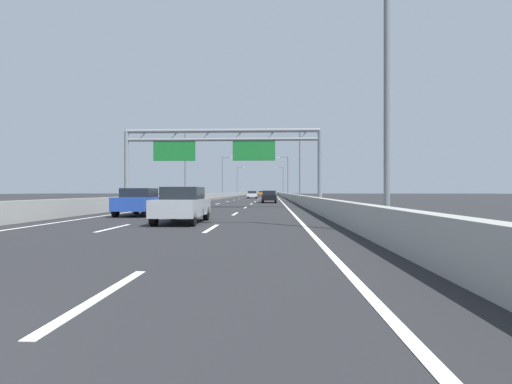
# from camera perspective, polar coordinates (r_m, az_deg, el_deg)

# --- Properties ---
(ground_plane) EXTENTS (260.00, 260.00, 0.00)m
(ground_plane) POSITION_cam_1_polar(r_m,az_deg,el_deg) (101.44, 0.13, -0.65)
(ground_plane) COLOR #262628
(lane_dash_left_1) EXTENTS (0.16, 3.00, 0.01)m
(lane_dash_left_1) POSITION_cam_1_polar(r_m,az_deg,el_deg) (15.08, -20.32, -5.02)
(lane_dash_left_1) COLOR white
(lane_dash_left_1) RESTS_ON ground_plane
(lane_dash_left_2) EXTENTS (0.16, 3.00, 0.01)m
(lane_dash_left_2) POSITION_cam_1_polar(r_m,az_deg,el_deg) (23.62, -11.84, -3.16)
(lane_dash_left_2) COLOR white
(lane_dash_left_2) RESTS_ON ground_plane
(lane_dash_left_3) EXTENTS (0.16, 3.00, 0.01)m
(lane_dash_left_3) POSITION_cam_1_polar(r_m,az_deg,el_deg) (32.40, -7.92, -2.27)
(lane_dash_left_3) COLOR white
(lane_dash_left_3) RESTS_ON ground_plane
(lane_dash_left_4) EXTENTS (0.16, 3.00, 0.01)m
(lane_dash_left_4) POSITION_cam_1_polar(r_m,az_deg,el_deg) (41.28, -5.69, -1.76)
(lane_dash_left_4) COLOR white
(lane_dash_left_4) RESTS_ON ground_plane
(lane_dash_left_5) EXTENTS (0.16, 3.00, 0.01)m
(lane_dash_left_5) POSITION_cam_1_polar(r_m,az_deg,el_deg) (50.21, -4.24, -1.42)
(lane_dash_left_5) COLOR white
(lane_dash_left_5) RESTS_ON ground_plane
(lane_dash_left_6) EXTENTS (0.16, 3.00, 0.01)m
(lane_dash_left_6) POSITION_cam_1_polar(r_m,az_deg,el_deg) (59.15, -3.24, -1.19)
(lane_dash_left_6) COLOR white
(lane_dash_left_6) RESTS_ON ground_plane
(lane_dash_left_7) EXTENTS (0.16, 3.00, 0.01)m
(lane_dash_left_7) POSITION_cam_1_polar(r_m,az_deg,el_deg) (68.11, -2.49, -1.02)
(lane_dash_left_7) COLOR white
(lane_dash_left_7) RESTS_ON ground_plane
(lane_dash_left_8) EXTENTS (0.16, 3.00, 0.01)m
(lane_dash_left_8) POSITION_cam_1_polar(r_m,az_deg,el_deg) (77.08, -1.92, -0.89)
(lane_dash_left_8) COLOR white
(lane_dash_left_8) RESTS_ON ground_plane
(lane_dash_left_9) EXTENTS (0.16, 3.00, 0.01)m
(lane_dash_left_9) POSITION_cam_1_polar(r_m,az_deg,el_deg) (86.06, -1.47, -0.78)
(lane_dash_left_9) COLOR white
(lane_dash_left_9) RESTS_ON ground_plane
(lane_dash_left_10) EXTENTS (0.16, 3.00, 0.01)m
(lane_dash_left_10) POSITION_cam_1_polar(r_m,az_deg,el_deg) (95.04, -1.11, -0.70)
(lane_dash_left_10) COLOR white
(lane_dash_left_10) RESTS_ON ground_plane
(lane_dash_left_11) EXTENTS (0.16, 3.00, 0.01)m
(lane_dash_left_11) POSITION_cam_1_polar(r_m,az_deg,el_deg) (104.02, -0.80, -0.63)
(lane_dash_left_11) COLOR white
(lane_dash_left_11) RESTS_ON ground_plane
(lane_dash_left_12) EXTENTS (0.16, 3.00, 0.01)m
(lane_dash_left_12) POSITION_cam_1_polar(r_m,az_deg,el_deg) (113.01, -0.55, -0.57)
(lane_dash_left_12) COLOR white
(lane_dash_left_12) RESTS_ON ground_plane
(lane_dash_left_13) EXTENTS (0.16, 3.00, 0.01)m
(lane_dash_left_13) POSITION_cam_1_polar(r_m,az_deg,el_deg) (122.00, -0.33, -0.52)
(lane_dash_left_13) COLOR white
(lane_dash_left_13) RESTS_ON ground_plane
(lane_dash_left_14) EXTENTS (0.16, 3.00, 0.01)m
(lane_dash_left_14) POSITION_cam_1_polar(r_m,az_deg,el_deg) (130.99, -0.15, -0.48)
(lane_dash_left_14) COLOR white
(lane_dash_left_14) RESTS_ON ground_plane
(lane_dash_left_15) EXTENTS (0.16, 3.00, 0.01)m
(lane_dash_left_15) POSITION_cam_1_polar(r_m,az_deg,el_deg) (139.98, 0.02, -0.44)
(lane_dash_left_15) COLOR white
(lane_dash_left_15) RESTS_ON ground_plane
(lane_dash_left_16) EXTENTS (0.16, 3.00, 0.01)m
(lane_dash_left_16) POSITION_cam_1_polar(r_m,az_deg,el_deg) (148.97, 0.16, -0.40)
(lane_dash_left_16) COLOR white
(lane_dash_left_16) RESTS_ON ground_plane
(lane_dash_left_17) EXTENTS (0.16, 3.00, 0.01)m
(lane_dash_left_17) POSITION_cam_1_polar(r_m,az_deg,el_deg) (157.97, 0.29, -0.37)
(lane_dash_left_17) COLOR white
(lane_dash_left_17) RESTS_ON ground_plane
(lane_dash_right_0) EXTENTS (0.16, 3.00, 0.01)m
(lane_dash_right_0) POSITION_cam_1_polar(r_m,az_deg,el_deg) (5.50, -21.96, -14.08)
(lane_dash_right_0) COLOR white
(lane_dash_right_0) RESTS_ON ground_plane
(lane_dash_right_1) EXTENTS (0.16, 3.00, 0.01)m
(lane_dash_right_1) POSITION_cam_1_polar(r_m,az_deg,el_deg) (14.09, -6.62, -5.37)
(lane_dash_right_1) COLOR white
(lane_dash_right_1) RESTS_ON ground_plane
(lane_dash_right_2) EXTENTS (0.16, 3.00, 0.01)m
(lane_dash_right_2) POSITION_cam_1_polar(r_m,az_deg,el_deg) (23.00, -3.10, -3.24)
(lane_dash_right_2) COLOR white
(lane_dash_right_2) RESTS_ON ground_plane
(lane_dash_right_3) EXTENTS (0.16, 3.00, 0.01)m
(lane_dash_right_3) POSITION_cam_1_polar(r_m,az_deg,el_deg) (31.96, -1.56, -2.30)
(lane_dash_right_3) COLOR white
(lane_dash_right_3) RESTS_ON ground_plane
(lane_dash_right_4) EXTENTS (0.16, 3.00, 0.01)m
(lane_dash_right_4) POSITION_cam_1_polar(r_m,az_deg,el_deg) (40.93, -0.69, -1.77)
(lane_dash_right_4) COLOR white
(lane_dash_right_4) RESTS_ON ground_plane
(lane_dash_right_5) EXTENTS (0.16, 3.00, 0.01)m
(lane_dash_right_5) POSITION_cam_1_polar(r_m,az_deg,el_deg) (49.92, -0.13, -1.43)
(lane_dash_right_5) COLOR white
(lane_dash_right_5) RESTS_ON ground_plane
(lane_dash_right_6) EXTENTS (0.16, 3.00, 0.01)m
(lane_dash_right_6) POSITION_cam_1_polar(r_m,az_deg,el_deg) (58.91, 0.25, -1.20)
(lane_dash_right_6) COLOR white
(lane_dash_right_6) RESTS_ON ground_plane
(lane_dash_right_7) EXTENTS (0.16, 3.00, 0.01)m
(lane_dash_right_7) POSITION_cam_1_polar(r_m,az_deg,el_deg) (67.90, 0.54, -1.02)
(lane_dash_right_7) COLOR white
(lane_dash_right_7) RESTS_ON ground_plane
(lane_dash_right_8) EXTENTS (0.16, 3.00, 0.01)m
(lane_dash_right_8) POSITION_cam_1_polar(r_m,az_deg,el_deg) (76.90, 0.75, -0.89)
(lane_dash_right_8) COLOR white
(lane_dash_right_8) RESTS_ON ground_plane
(lane_dash_right_9) EXTENTS (0.16, 3.00, 0.01)m
(lane_dash_right_9) POSITION_cam_1_polar(r_m,az_deg,el_deg) (85.89, 0.92, -0.78)
(lane_dash_right_9) COLOR white
(lane_dash_right_9) RESTS_ON ground_plane
(lane_dash_right_10) EXTENTS (0.16, 3.00, 0.01)m
(lane_dash_right_10) POSITION_cam_1_polar(r_m,az_deg,el_deg) (94.89, 1.06, -0.70)
(lane_dash_right_10) COLOR white
(lane_dash_right_10) RESTS_ON ground_plane
(lane_dash_right_11) EXTENTS (0.16, 3.00, 0.01)m
(lane_dash_right_11) POSITION_cam_1_polar(r_m,az_deg,el_deg) (103.89, 1.18, -0.63)
(lane_dash_right_11) COLOR white
(lane_dash_right_11) RESTS_ON ground_plane
(lane_dash_right_12) EXTENTS (0.16, 3.00, 0.01)m
(lane_dash_right_12) POSITION_cam_1_polar(r_m,az_deg,el_deg) (112.88, 1.28, -0.57)
(lane_dash_right_12) COLOR white
(lane_dash_right_12) RESTS_ON ground_plane
(lane_dash_right_13) EXTENTS (0.16, 3.00, 0.01)m
(lane_dash_right_13) POSITION_cam_1_polar(r_m,az_deg,el_deg) (121.88, 1.36, -0.52)
(lane_dash_right_13) COLOR white
(lane_dash_right_13) RESTS_ON ground_plane
(lane_dash_right_14) EXTENTS (0.16, 3.00, 0.01)m
(lane_dash_right_14) POSITION_cam_1_polar(r_m,az_deg,el_deg) (130.88, 1.43, -0.48)
(lane_dash_right_14) COLOR white
(lane_dash_right_14) RESTS_ON ground_plane
(lane_dash_right_15) EXTENTS (0.16, 3.00, 0.01)m
(lane_dash_right_15) POSITION_cam_1_polar(r_m,az_deg,el_deg) (139.88, 1.49, -0.44)
(lane_dash_right_15) COLOR white
(lane_dash_right_15) RESTS_ON ground_plane
(lane_dash_right_16) EXTENTS (0.16, 3.00, 0.01)m
(lane_dash_right_16) POSITION_cam_1_polar(r_m,az_deg,el_deg) (148.88, 1.54, -0.40)
(lane_dash_right_16) COLOR white
(lane_dash_right_16) RESTS_ON ground_plane
(lane_dash_right_17) EXTENTS (0.16, 3.00, 0.01)m
(lane_dash_right_17) POSITION_cam_1_polar(r_m,az_deg,el_deg) (157.87, 1.59, -0.38)
(lane_dash_right_17) COLOR white
(lane_dash_right_17) RESTS_ON ground_plane
(edge_line_left) EXTENTS (0.16, 176.00, 0.01)m
(edge_line_left) POSITION_cam_1_polar(r_m,az_deg,el_deg) (89.84, -3.52, -0.75)
(edge_line_left) COLOR white
(edge_line_left) RESTS_ON ground_plane
(edge_line_right) EXTENTS (0.16, 176.00, 0.01)m
(edge_line_right) POSITION_cam_1_polar(r_m,az_deg,el_deg) (89.37, 3.19, -0.75)
(edge_line_right) COLOR white
(edge_line_right) RESTS_ON ground_plane
(barrier_left) EXTENTS (0.45, 220.00, 0.95)m
(barrier_left) POSITION_cam_1_polar(r_m,az_deg,el_deg) (111.89, -3.20, -0.34)
(barrier_left) COLOR #9E9E99
(barrier_left) RESTS_ON ground_plane
(barrier_right) EXTENTS (0.45, 220.00, 0.95)m
(barrier_right) POSITION_cam_1_polar(r_m,az_deg,el_deg) (111.39, 3.88, -0.34)
(barrier_right) COLOR #9E9E99
(barrier_right) RESTS_ON ground_plane
(sign_gantry) EXTENTS (15.94, 0.36, 6.36)m
(sign_gantry) POSITION_cam_1_polar(r_m,az_deg,el_deg) (31.18, -5.31, 6.46)
(sign_gantry) COLOR gray
(sign_gantry) RESTS_ON ground_plane
(streetlamp_right_near) EXTENTS (2.58, 0.28, 9.50)m
(streetlamp_right_near) POSITION_cam_1_polar(r_m,az_deg,el_deg) (13.67, 17.81, 17.32)
(streetlamp_right_near) COLOR slate
(streetlamp_right_near) RESTS_ON ground_plane
(streetlamp_left_mid) EXTENTS (2.58, 0.28, 9.50)m
(streetlamp_left_mid) POSITION_cam_1_polar(r_m,az_deg,el_deg) (52.86, -10.17, 4.50)
(streetlamp_left_mid) COLOR slate
(streetlamp_left_mid) RESTS_ON ground_plane
(streetlamp_right_mid) EXTENTS (2.58, 0.28, 9.50)m
(streetlamp_right_mid) POSITION_cam_1_polar(r_m,az_deg,el_deg) (51.72, 6.25, 4.60)
(streetlamp_right_mid) COLOR slate
(streetlamp_right_mid) RESTS_ON ground_plane
(streetlamp_left_far) EXTENTS (2.58, 0.28, 9.50)m
(streetlamp_left_far) POSITION_cam_1_polar(r_m,az_deg,el_deg) (91.12, -4.84, 2.66)
(streetlamp_left_far) COLOR slate
(streetlamp_left_far) RESTS_ON ground_plane
(streetlamp_right_far) EXTENTS (2.58, 0.28, 9.50)m
(streetlamp_right_far) POSITION_cam_1_polar(r_m,az_deg,el_deg) (90.46, 4.59, 2.68)
(streetlamp_right_far) COLOR slate
(streetlamp_right_far) RESTS_ON ground_plane
(streetlamp_left_distant) EXTENTS (2.58, 0.28, 9.50)m
(streetlamp_left_distant) POSITION_cam_1_polar(r_m,az_deg,el_deg) (129.73, -2.68, 1.90)
(streetlamp_left_distant) COLOR slate
(streetlamp_left_distant) RESTS_ON ground_plane
(streetlamp_right_distant) EXTENTS (2.58, 0.28, 9.50)m
(streetlamp_right_distant) POSITION_cam_1_polar(r_m,az_deg,el_deg) (129.27, 3.93, 1.91)
(streetlamp_right_distant) COLOR slate
(streetlamp_right_distant) RESTS_ON ground_plane
(white_car) EXTENTS (1.79, 4.19, 1.41)m
(white_car) POSITION_cam_1_polar(r_m,az_deg,el_deg) (73.80, -0.57, -0.37)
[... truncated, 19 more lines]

